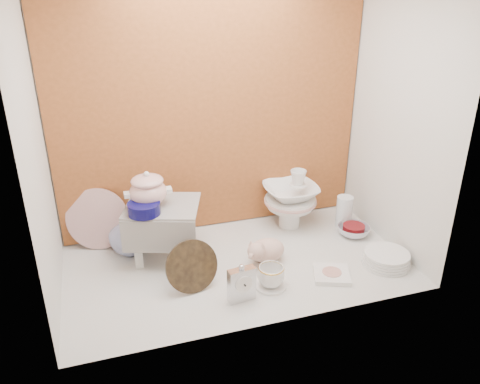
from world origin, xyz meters
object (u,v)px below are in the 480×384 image
object	(u,v)px
floral_platter	(97,219)
mantel_clock	(242,283)
dinner_plate_stack	(386,258)
plush_pig	(267,250)
gold_rim_teacup	(271,276)
crystal_bowl	(353,231)
porcelain_tower	(290,199)
blue_white_vase	(130,232)
soup_tureen	(148,189)
step_stool	(164,231)

from	to	relation	value
floral_platter	mantel_clock	bearing A→B (deg)	-49.47
floral_platter	dinner_plate_stack	bearing A→B (deg)	-24.61
plush_pig	gold_rim_teacup	xyz separation A→B (m)	(-0.06, -0.23, -0.01)
mantel_clock	plush_pig	world-z (taller)	mantel_clock
floral_platter	plush_pig	bearing A→B (deg)	-27.47
crystal_bowl	porcelain_tower	bearing A→B (deg)	144.42
plush_pig	porcelain_tower	size ratio (longest dim) A/B	0.66
blue_white_vase	crystal_bowl	xyz separation A→B (m)	(1.28, -0.21, -0.09)
blue_white_vase	dinner_plate_stack	size ratio (longest dim) A/B	0.96
porcelain_tower	gold_rim_teacup	bearing A→B (deg)	-120.78
blue_white_vase	mantel_clock	world-z (taller)	blue_white_vase
gold_rim_teacup	crystal_bowl	bearing A→B (deg)	27.42
crystal_bowl	floral_platter	bearing A→B (deg)	167.20
blue_white_vase	plush_pig	bearing A→B (deg)	-25.41
floral_platter	gold_rim_teacup	xyz separation A→B (m)	(0.79, -0.67, -0.11)
plush_pig	soup_tureen	bearing A→B (deg)	150.98
blue_white_vase	mantel_clock	size ratio (longest dim) A/B	1.26
blue_white_vase	plush_pig	distance (m)	0.77
step_stool	gold_rim_teacup	distance (m)	0.64
step_stool	crystal_bowl	size ratio (longest dim) A/B	1.98
soup_tureen	blue_white_vase	world-z (taller)	soup_tureen
gold_rim_teacup	porcelain_tower	xyz separation A→B (m)	(0.34, 0.57, 0.12)
plush_pig	porcelain_tower	bearing A→B (deg)	42.92
soup_tureen	floral_platter	size ratio (longest dim) A/B	0.67
floral_platter	soup_tureen	bearing A→B (deg)	-39.54
crystal_bowl	porcelain_tower	distance (m)	0.42
mantel_clock	crystal_bowl	bearing A→B (deg)	18.00
floral_platter	crystal_bowl	world-z (taller)	floral_platter
step_stool	mantel_clock	xyz separation A→B (m)	(0.28, -0.49, -0.06)
floral_platter	plush_pig	size ratio (longest dim) A/B	1.44
crystal_bowl	soup_tureen	bearing A→B (deg)	174.89
blue_white_vase	gold_rim_teacup	xyz separation A→B (m)	(0.63, -0.55, -0.06)
gold_rim_teacup	step_stool	bearing A→B (deg)	136.01
gold_rim_teacup	porcelain_tower	bearing A→B (deg)	59.22
step_stool	crystal_bowl	bearing A→B (deg)	13.27
mantel_clock	dinner_plate_stack	distance (m)	0.84
step_stool	crystal_bowl	world-z (taller)	step_stool
floral_platter	mantel_clock	world-z (taller)	floral_platter
floral_platter	porcelain_tower	bearing A→B (deg)	-5.12
step_stool	dinner_plate_stack	world-z (taller)	step_stool
gold_rim_teacup	dinner_plate_stack	world-z (taller)	gold_rim_teacup
dinner_plate_stack	gold_rim_teacup	bearing A→B (deg)	-179.71
mantel_clock	porcelain_tower	bearing A→B (deg)	43.19
floral_platter	porcelain_tower	distance (m)	1.13
blue_white_vase	porcelain_tower	xyz separation A→B (m)	(0.97, 0.01, 0.06)
plush_pig	gold_rim_teacup	world-z (taller)	plush_pig
step_stool	gold_rim_teacup	bearing A→B (deg)	-25.72
blue_white_vase	mantel_clock	xyz separation A→B (m)	(0.46, -0.61, -0.03)
step_stool	mantel_clock	bearing A→B (deg)	-41.93
porcelain_tower	floral_platter	bearing A→B (deg)	174.88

